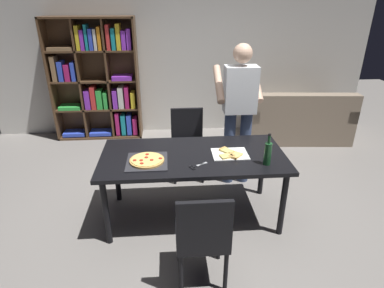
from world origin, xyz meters
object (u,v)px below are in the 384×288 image
at_px(dining_table, 193,161).
at_px(wine_bottle, 268,153).
at_px(chair_far_side, 187,139).
at_px(couch, 296,122).
at_px(pepperoni_pizza_on_tray, 147,161).
at_px(kitchen_scissors, 196,166).
at_px(person_serving_pizza, 239,108).
at_px(chair_near_camera, 203,235).
at_px(bookshelf, 98,81).

relative_size(dining_table, wine_bottle, 5.94).
bearing_deg(chair_far_side, couch, 29.01).
bearing_deg(pepperoni_pizza_on_tray, kitchen_scissors, -15.81).
bearing_deg(kitchen_scissors, chair_far_side, 90.26).
bearing_deg(person_serving_pizza, kitchen_scissors, -121.90).
xyz_separation_m(chair_far_side, pepperoni_pizza_on_tray, (-0.46, -1.06, 0.25)).
relative_size(dining_table, couch, 1.06).
xyz_separation_m(couch, pepperoni_pizza_on_tray, (-2.36, -2.11, 0.46)).
distance_m(person_serving_pizza, kitchen_scissors, 1.17).
height_order(chair_near_camera, chair_far_side, same).
height_order(pepperoni_pizza_on_tray, wine_bottle, wine_bottle).
bearing_deg(chair_near_camera, pepperoni_pizza_on_tray, 119.62).
height_order(bookshelf, wine_bottle, bookshelf).
relative_size(chair_far_side, wine_bottle, 2.85).
height_order(chair_near_camera, bookshelf, bookshelf).
bearing_deg(chair_far_side, dining_table, -90.00).
relative_size(chair_far_side, bookshelf, 0.46).
xyz_separation_m(chair_near_camera, couch, (1.89, 2.92, -0.21)).
bearing_deg(kitchen_scissors, chair_near_camera, -90.45).
bearing_deg(wine_bottle, couch, 61.72).
distance_m(pepperoni_pizza_on_tray, kitchen_scissors, 0.48).
height_order(dining_table, kitchen_scissors, kitchen_scissors).
relative_size(chair_near_camera, bookshelf, 0.46).
bearing_deg(pepperoni_pizza_on_tray, person_serving_pizza, 38.13).
bearing_deg(couch, chair_far_side, -150.99).
bearing_deg(bookshelf, wine_bottle, -51.97).
bearing_deg(dining_table, chair_far_side, 90.00).
relative_size(pepperoni_pizza_on_tray, kitchen_scissors, 2.06).
bearing_deg(dining_table, wine_bottle, -20.44).
height_order(chair_near_camera, kitchen_scissors, chair_near_camera).
height_order(bookshelf, kitchen_scissors, bookshelf).
xyz_separation_m(chair_near_camera, person_serving_pizza, (0.61, 1.65, 0.49)).
relative_size(chair_far_side, couch, 0.51).
bearing_deg(kitchen_scissors, pepperoni_pizza_on_tray, 164.19).
distance_m(dining_table, kitchen_scissors, 0.27).
bearing_deg(couch, person_serving_pizza, -135.28).
distance_m(chair_near_camera, wine_bottle, 1.03).
bearing_deg(chair_far_side, wine_bottle, -60.02).
bearing_deg(dining_table, bookshelf, 119.99).
xyz_separation_m(bookshelf, pepperoni_pizza_on_tray, (0.91, -2.50, -0.20)).
height_order(dining_table, wine_bottle, wine_bottle).
bearing_deg(bookshelf, pepperoni_pizza_on_tray, -70.00).
bearing_deg(dining_table, chair_near_camera, -90.00).
height_order(chair_near_camera, couch, chair_near_camera).
bearing_deg(dining_table, person_serving_pizza, 49.50).
height_order(chair_far_side, kitchen_scissors, chair_far_side).
bearing_deg(person_serving_pizza, pepperoni_pizza_on_tray, -141.87).
bearing_deg(chair_near_camera, dining_table, 90.00).
bearing_deg(chair_far_side, kitchen_scissors, -89.74).
bearing_deg(bookshelf, chair_near_camera, -67.51).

